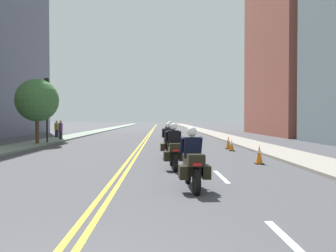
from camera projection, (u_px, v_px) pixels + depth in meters
ground_plane at (152, 131)px, 50.90m from camera, size 264.00×264.00×0.00m
sidewalk_left at (100, 131)px, 50.74m from camera, size 2.32×144.00×0.12m
sidewalk_right at (203, 131)px, 51.06m from camera, size 2.32×144.00×0.12m
centreline_yellow_inner at (151, 131)px, 50.90m from camera, size 0.12×132.00×0.01m
centreline_yellow_outer at (152, 131)px, 50.90m from camera, size 0.12×132.00×0.01m
lane_dashes_white at (181, 139)px, 31.98m from camera, size 0.14×56.40×0.01m
building_right_1 at (302, 48)px, 39.60m from camera, size 9.14×16.62×19.53m
motorcycle_0 at (192, 164)px, 8.98m from camera, size 0.78×2.19×1.60m
motorcycle_1 at (174, 151)px, 12.64m from camera, size 0.78×2.27×1.65m
motorcycle_2 at (168, 143)px, 16.29m from camera, size 0.78×2.18×1.62m
motorcycle_3 at (170, 138)px, 20.19m from camera, size 0.77×2.28×1.66m
traffic_cone_0 at (259, 155)px, 14.01m from camera, size 0.34×0.34×0.76m
traffic_cone_1 at (228, 143)px, 20.97m from camera, size 0.35×0.35×0.77m
traffic_cone_2 at (232, 145)px, 19.66m from camera, size 0.31×0.31×0.65m
traffic_light_near at (47, 99)px, 24.84m from camera, size 0.28×0.38×4.66m
pedestrian_0 at (57, 129)px, 32.19m from camera, size 0.51×0.32×1.64m
pedestrian_2 at (61, 130)px, 29.02m from camera, size 0.24×0.49×1.67m
street_tree_0 at (37, 100)px, 23.88m from camera, size 2.89×2.89×4.50m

